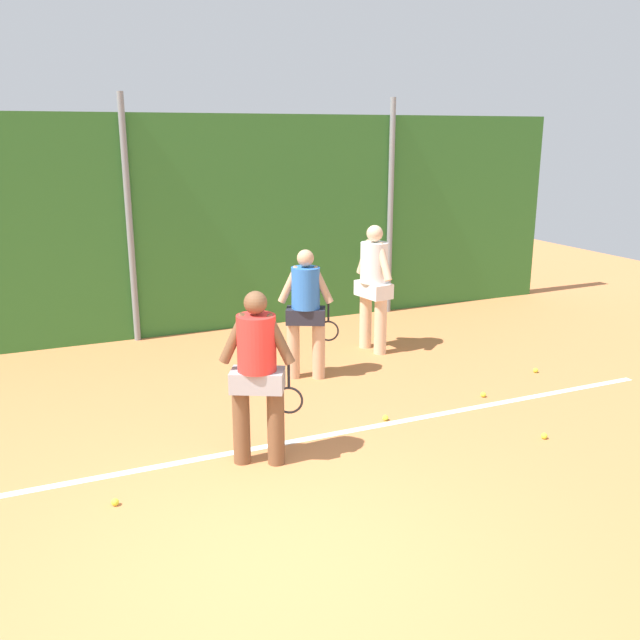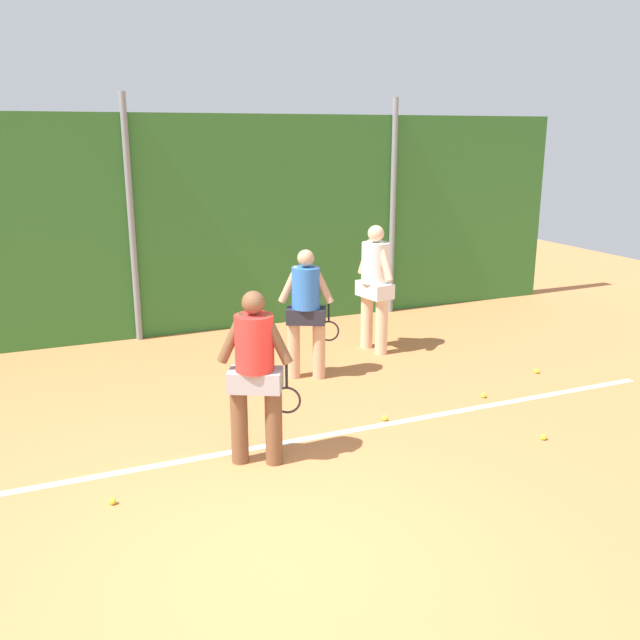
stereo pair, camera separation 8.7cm
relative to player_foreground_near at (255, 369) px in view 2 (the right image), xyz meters
name	(u,v)px [view 2 (the right image)]	position (x,y,z in m)	size (l,w,h in m)	color
ground_plane	(209,457)	(-0.42, 0.29, -0.99)	(26.10, 26.10, 0.00)	#C67542
hedge_fence_backdrop	(130,229)	(-0.42, 4.98, 0.76)	(15.79, 0.25, 3.50)	#33702D
fence_post_center	(131,221)	(-0.42, 4.81, 0.90)	(0.10, 0.10, 3.79)	gray
fence_post_right	(393,209)	(4.13, 4.81, 0.90)	(0.10, 0.10, 3.79)	gray
court_baseline_paint	(209,456)	(-0.42, 0.31, -0.99)	(11.54, 0.10, 0.01)	white
player_foreground_near	(255,369)	(0.00, 0.00, 0.00)	(0.76, 0.51, 1.77)	brown
player_midcourt	(306,307)	(1.38, 2.11, -0.01)	(0.76, 0.49, 1.75)	tan
player_backcourt_far	(375,281)	(2.77, 2.83, 0.08)	(0.41, 0.79, 1.91)	beige
tennis_ball_0	(483,395)	(3.14, 0.56, -0.96)	(0.07, 0.07, 0.07)	#CCDB33
tennis_ball_1	(112,501)	(-1.45, -0.27, -0.96)	(0.07, 0.07, 0.07)	#CCDB33
tennis_ball_2	(543,437)	(3.01, -0.71, -0.96)	(0.07, 0.07, 0.07)	#CCDB33
tennis_ball_3	(385,418)	(1.66, 0.41, -0.96)	(0.07, 0.07, 0.07)	#CCDB33
tennis_ball_4	(537,371)	(4.36, 1.02, -0.96)	(0.07, 0.07, 0.07)	#CCDB33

